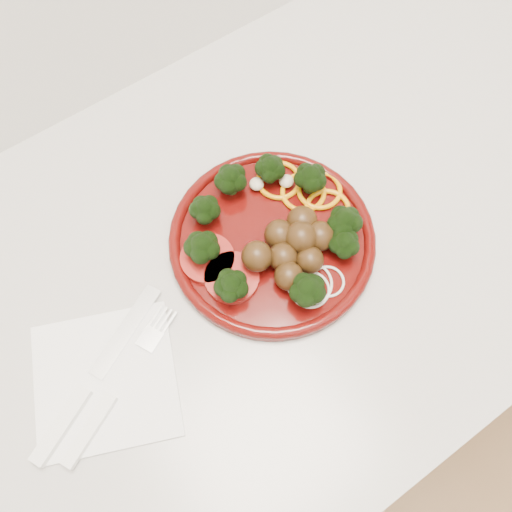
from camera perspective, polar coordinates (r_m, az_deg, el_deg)
counter at (r=1.10m, az=0.91°, el=-8.80°), size 2.40×0.60×0.90m
plate at (r=0.66m, az=1.95°, el=1.82°), size 0.24×0.24×0.05m
napkin at (r=0.64m, az=-14.85°, el=-11.88°), size 0.19×0.19×0.00m
knife at (r=0.64m, az=-16.95°, el=-13.07°), size 0.20×0.11×0.01m
fork at (r=0.63m, az=-15.07°, el=-14.68°), size 0.18×0.10×0.01m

